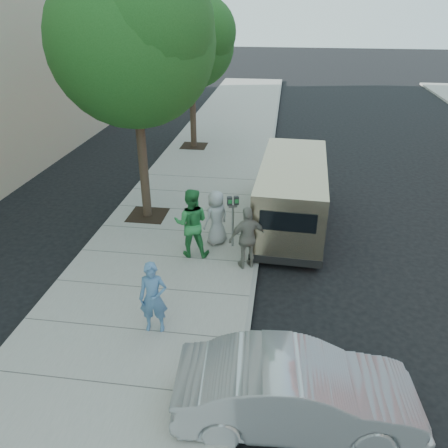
{
  "coord_description": "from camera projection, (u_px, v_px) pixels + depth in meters",
  "views": [
    {
      "loc": [
        1.95,
        -9.94,
        6.46
      ],
      "look_at": [
        0.51,
        0.3,
        1.1
      ],
      "focal_mm": 35.0,
      "sensor_mm": 36.0,
      "label": 1
    }
  ],
  "objects": [
    {
      "name": "tree_far",
      "position": [
        192.0,
        39.0,
        18.77
      ],
      "size": [
        3.92,
        3.8,
        6.49
      ],
      "color": "black",
      "rests_on": "sidewalk"
    },
    {
      "name": "person_green_shirt",
      "position": [
        191.0,
        223.0,
        11.66
      ],
      "size": [
        0.99,
        0.8,
        1.94
      ],
      "primitive_type": "imported",
      "rotation": [
        0.0,
        0.0,
        3.21
      ],
      "color": "#2B8540",
      "rests_on": "sidewalk"
    },
    {
      "name": "van",
      "position": [
        292.0,
        193.0,
        13.43
      ],
      "size": [
        2.14,
        5.76,
        2.11
      ],
      "rotation": [
        0.0,
        0.0,
        -0.04
      ],
      "color": "tan",
      "rests_on": "ground"
    },
    {
      "name": "parking_meter",
      "position": [
        233.0,
        211.0,
        12.0
      ],
      "size": [
        0.33,
        0.2,
        1.54
      ],
      "rotation": [
        0.0,
        0.0,
        0.31
      ],
      "color": "gray",
      "rests_on": "sidewalk"
    },
    {
      "name": "person_striped_polo",
      "position": [
        248.0,
        238.0,
        11.15
      ],
      "size": [
        1.09,
        0.81,
        1.72
      ],
      "primitive_type": "imported",
      "rotation": [
        0.0,
        0.0,
        3.58
      ],
      "color": "gray",
      "rests_on": "sidewalk"
    },
    {
      "name": "sidewalk",
      "position": [
        168.0,
        258.0,
        12.04
      ],
      "size": [
        5.0,
        60.0,
        0.15
      ],
      "primitive_type": "cube",
      "color": "gray",
      "rests_on": "ground"
    },
    {
      "name": "sedan",
      "position": [
        297.0,
        391.0,
        7.23
      ],
      "size": [
        4.16,
        1.72,
        1.34
      ],
      "primitive_type": "imported",
      "rotation": [
        0.0,
        0.0,
        1.65
      ],
      "color": "#A1A4A8",
      "rests_on": "ground"
    },
    {
      "name": "ground",
      "position": [
        204.0,
        263.0,
        11.95
      ],
      "size": [
        120.0,
        120.0,
        0.0
      ],
      "primitive_type": "plane",
      "color": "black",
      "rests_on": "ground"
    },
    {
      "name": "curb_face",
      "position": [
        256.0,
        265.0,
        11.74
      ],
      "size": [
        0.12,
        60.0,
        0.16
      ],
      "primitive_type": "cube",
      "color": "gray",
      "rests_on": "ground"
    },
    {
      "name": "person_officer",
      "position": [
        153.0,
        298.0,
        9.0
      ],
      "size": [
        0.64,
        0.46,
        1.63
      ],
      "primitive_type": "imported",
      "rotation": [
        0.0,
        0.0,
        0.12
      ],
      "color": "teal",
      "rests_on": "sidewalk"
    },
    {
      "name": "person_gray_shirt",
      "position": [
        216.0,
        218.0,
        12.31
      ],
      "size": [
        0.91,
        0.92,
        1.6
      ],
      "primitive_type": "imported",
      "rotation": [
        0.0,
        0.0,
        3.97
      ],
      "color": "#ACACAE",
      "rests_on": "sidewalk"
    },
    {
      "name": "tree_near",
      "position": [
        133.0,
        36.0,
        11.78
      ],
      "size": [
        4.62,
        4.6,
        7.53
      ],
      "color": "black",
      "rests_on": "sidewalk"
    }
  ]
}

